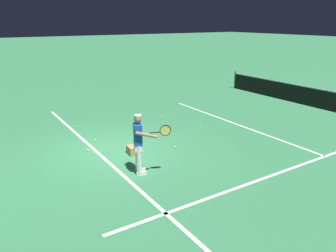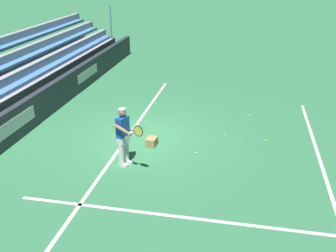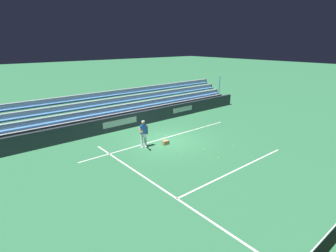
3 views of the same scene
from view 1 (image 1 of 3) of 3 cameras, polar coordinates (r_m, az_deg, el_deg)
ground_plane at (r=11.08m, az=-9.59°, el=-4.20°), size 160.00×160.00×0.00m
court_baseline_white at (r=10.91m, az=-12.01°, el=-4.69°), size 12.00×0.10×0.01m
court_sideline_white at (r=10.42m, az=21.20°, el=-6.70°), size 0.10×12.00×0.01m
court_service_line_white at (r=13.99m, az=11.53°, el=0.44°), size 8.22×0.10×0.01m
tennis_player at (r=9.06m, az=-5.06°, el=-3.06°), size 0.83×0.93×1.71m
ball_box_cardboard at (r=10.67m, az=-6.19°, el=-4.18°), size 0.43×0.34×0.26m
tennis_ball_by_box at (r=11.15m, az=-13.78°, el=-4.16°), size 0.07×0.07×0.07m
tennis_ball_far_right at (r=14.61m, az=-1.14°, el=1.68°), size 0.07×0.07×0.07m
tennis_ball_far_left at (r=11.11m, az=1.25°, el=-3.69°), size 0.07×0.07×0.07m
tennis_ball_toward_net at (r=12.71m, az=0.41°, el=-0.84°), size 0.07×0.07×0.07m
tennis_ball_midcourt at (r=12.01m, az=-12.60°, el=-2.44°), size 0.07×0.07×0.07m
tennis_ball_stray_back at (r=13.71m, az=-15.74°, el=-0.11°), size 0.07×0.07×0.07m
tennis_ball_near_player at (r=13.30m, az=5.62°, el=-0.06°), size 0.07×0.07×0.07m
tennis_net at (r=17.80m, az=23.89°, el=4.65°), size 11.09×0.09×1.07m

